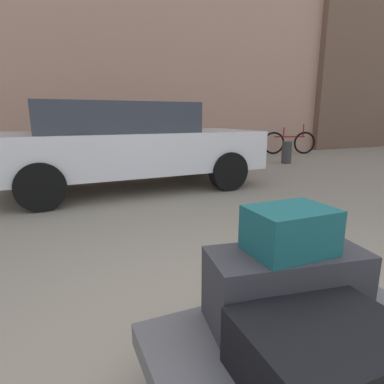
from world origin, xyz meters
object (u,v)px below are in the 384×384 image
at_px(duffel_bag_teal_topmost_pile, 290,230).
at_px(bollard_kerb_far, 287,152).
at_px(luggage_cart, 313,359).
at_px(duffel_bag_charcoal_stacked_top, 286,286).
at_px(bollard_kerb_mid, 248,155).
at_px(parked_car, 127,144).
at_px(suitcase_black_rear_right, 324,354).
at_px(bollard_kerb_near, 191,158).
at_px(bicycle_leaning, 289,143).

height_order(duffel_bag_teal_topmost_pile, bollard_kerb_far, duffel_bag_teal_topmost_pile).
relative_size(luggage_cart, duffel_bag_charcoal_stacked_top, 1.88).
relative_size(bollard_kerb_mid, bollard_kerb_far, 1.00).
bearing_deg(parked_car, duffel_bag_teal_topmost_pile, -93.64).
relative_size(suitcase_black_rear_right, parked_car, 0.12).
distance_m(duffel_bag_teal_topmost_pile, parked_car, 4.41).
bearing_deg(duffel_bag_teal_topmost_pile, suitcase_black_rear_right, -107.70).
distance_m(bollard_kerb_near, bollard_kerb_far, 2.72).
bearing_deg(luggage_cart, suitcase_black_rear_right, -127.86).
height_order(bicycle_leaning, bollard_kerb_far, bicycle_leaning).
relative_size(duffel_bag_teal_topmost_pile, bollard_kerb_near, 0.59).
height_order(duffel_bag_teal_topmost_pile, parked_car, parked_car).
xyz_separation_m(duffel_bag_charcoal_stacked_top, bollard_kerb_mid, (3.57, 5.72, -0.21)).
relative_size(suitcase_black_rear_right, duffel_bag_teal_topmost_pile, 1.59).
distance_m(duffel_bag_charcoal_stacked_top, bicycle_leaning, 9.71).
distance_m(suitcase_black_rear_right, parked_car, 4.76).
bearing_deg(bicycle_leaning, suitcase_black_rear_right, -129.44).
distance_m(duffel_bag_charcoal_stacked_top, bollard_kerb_mid, 6.74).
bearing_deg(luggage_cart, duffel_bag_teal_topmost_pile, 92.38).
height_order(suitcase_black_rear_right, parked_car, parked_car).
height_order(suitcase_black_rear_right, duffel_bag_teal_topmost_pile, duffel_bag_teal_topmost_pile).
height_order(parked_car, bollard_kerb_mid, parked_car).
bearing_deg(bicycle_leaning, luggage_cart, -129.47).
xyz_separation_m(bicycle_leaning, bollard_kerb_near, (-4.23, -1.70, -0.09)).
bearing_deg(duffel_bag_teal_topmost_pile, luggage_cart, -86.92).
distance_m(parked_car, bollard_kerb_far, 4.69).
relative_size(bollard_kerb_near, bollard_kerb_far, 1.00).
relative_size(suitcase_black_rear_right, bollard_kerb_near, 0.94).
height_order(duffel_bag_charcoal_stacked_top, suitcase_black_rear_right, duffel_bag_charcoal_stacked_top).
relative_size(suitcase_black_rear_right, bollard_kerb_far, 0.94).
relative_size(bollard_kerb_near, bollard_kerb_mid, 1.00).
bearing_deg(bicycle_leaning, bollard_kerb_mid, -147.65).
bearing_deg(bicycle_leaning, duffel_bag_teal_topmost_pile, -130.17).
bearing_deg(suitcase_black_rear_right, bollard_kerb_near, 72.03).
xyz_separation_m(luggage_cart, suitcase_black_rear_right, (-0.12, -0.15, 0.18)).
height_order(luggage_cart, bollard_kerb_mid, bollard_kerb_mid).
bearing_deg(parked_car, luggage_cart, -93.41).
relative_size(duffel_bag_charcoal_stacked_top, parked_car, 0.15).
bearing_deg(duffel_bag_teal_topmost_pile, duffel_bag_charcoal_stacked_top, 90.70).
height_order(suitcase_black_rear_right, bollard_kerb_far, bollard_kerb_far).
distance_m(duffel_bag_charcoal_stacked_top, parked_car, 4.42).
height_order(bollard_kerb_mid, bollard_kerb_far, same).
bearing_deg(bicycle_leaning, bollard_kerb_far, -131.50).
xyz_separation_m(luggage_cart, bollard_kerb_mid, (3.57, 5.89, 0.02)).
xyz_separation_m(bollard_kerb_near, bollard_kerb_far, (2.72, 0.00, 0.00)).
bearing_deg(duffel_bag_charcoal_stacked_top, bollard_kerb_mid, 67.31).
xyz_separation_m(suitcase_black_rear_right, bollard_kerb_far, (4.86, 6.04, -0.16)).
xyz_separation_m(duffel_bag_teal_topmost_pile, bollard_kerb_far, (4.75, 5.72, -0.47)).
relative_size(parked_car, bollard_kerb_mid, 7.62).
xyz_separation_m(parked_car, bollard_kerb_far, (4.47, 1.31, -0.47)).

